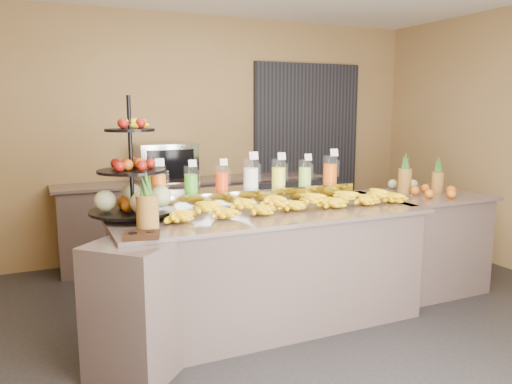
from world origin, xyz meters
TOP-DOWN VIEW (x-y plane):
  - ground at (0.00, 0.00)m, footprint 6.00×6.00m
  - room_envelope at (0.19, 0.79)m, footprint 6.04×5.02m
  - buffet_counter at (-0.12, 0.26)m, footprint 2.75×1.25m
  - right_counter at (1.70, 0.40)m, footprint 1.08×0.88m
  - back_ledge at (0.00, 2.25)m, footprint 3.10×0.55m
  - pitcher_tray at (-0.03, 0.58)m, footprint 1.85×0.30m
  - juice_pitcher_orange_a at (-0.81, 0.58)m, footprint 0.12×0.12m
  - juice_pitcher_green at (-0.55, 0.58)m, footprint 0.11×0.12m
  - juice_pitcher_orange_b at (-0.29, 0.58)m, footprint 0.11×0.11m
  - juice_pitcher_milk at (-0.03, 0.58)m, footprint 0.13×0.13m
  - juice_pitcher_lemon at (0.23, 0.58)m, footprint 0.12×0.13m
  - juice_pitcher_lime at (0.49, 0.58)m, footprint 0.11×0.12m
  - juice_pitcher_orange_c at (0.75, 0.58)m, footprint 0.13×0.13m
  - banana_heap at (0.19, 0.25)m, footprint 2.15×0.19m
  - fruit_stand at (-0.98, 0.50)m, footprint 0.79×0.79m
  - condiment_caddy at (-1.09, -0.12)m, footprint 0.25×0.22m
  - pineapple_left_a at (-1.02, 0.01)m, footprint 0.15×0.15m
  - pineapple_left_b at (-0.81, 0.79)m, footprint 0.15×0.15m
  - right_fruit_pile at (1.71, 0.38)m, footprint 0.44×0.43m
  - oven_warmer at (-0.33, 2.25)m, footprint 0.64×0.45m

SIDE VIEW (x-z plane):
  - ground at x=0.00m, z-range 0.00..0.00m
  - buffet_counter at x=-0.12m, z-range 0.00..0.93m
  - back_ledge at x=0.00m, z-range 0.00..0.93m
  - right_counter at x=1.70m, z-range 0.00..0.93m
  - condiment_caddy at x=-1.09m, z-range 0.93..0.96m
  - right_fruit_pile at x=1.71m, z-range 0.89..1.12m
  - pitcher_tray at x=-0.03m, z-range 0.93..1.08m
  - banana_heap at x=0.19m, z-range 0.92..1.10m
  - pineapple_left_a at x=-1.02m, z-range 0.88..1.29m
  - pineapple_left_b at x=-0.81m, z-range 0.88..1.31m
  - oven_warmer at x=-0.33m, z-range 0.93..1.35m
  - fruit_stand at x=-0.98m, z-range 0.71..1.61m
  - juice_pitcher_orange_b at x=-0.29m, z-range 1.04..1.30m
  - juice_pitcher_green at x=-0.55m, z-range 1.04..1.31m
  - juice_pitcher_lime at x=0.49m, z-range 1.04..1.31m
  - juice_pitcher_orange_a at x=-0.81m, z-range 1.03..1.32m
  - juice_pitcher_lemon at x=0.23m, z-range 1.03..1.33m
  - juice_pitcher_orange_c at x=0.75m, z-range 1.03..1.34m
  - juice_pitcher_milk at x=-0.03m, z-range 1.03..1.34m
  - room_envelope at x=0.19m, z-range 0.47..3.29m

